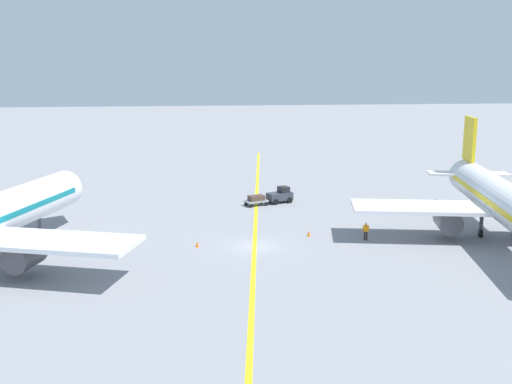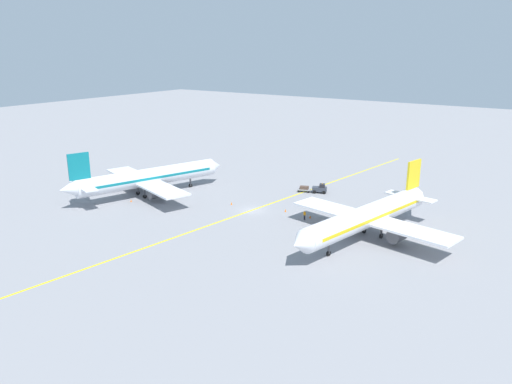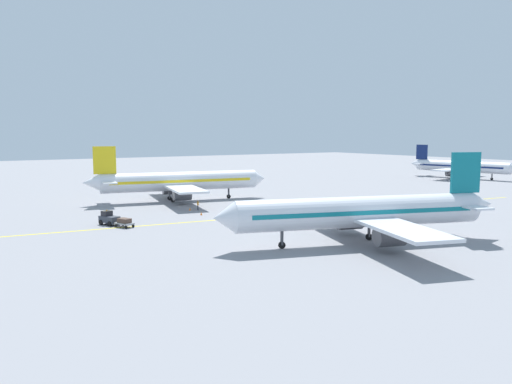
# 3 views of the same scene
# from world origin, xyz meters

# --- Properties ---
(ground_plane) EXTENTS (400.00, 400.00, 0.00)m
(ground_plane) POSITION_xyz_m (0.00, 0.00, 0.00)
(ground_plane) COLOR gray
(apron_yellow_centreline) EXTENTS (16.14, 119.02, 0.01)m
(apron_yellow_centreline) POSITION_xyz_m (0.00, 0.00, 0.00)
(apron_yellow_centreline) COLOR yellow
(apron_yellow_centreline) RESTS_ON ground
(airplane_at_gate) EXTENTS (28.48, 35.34, 10.60)m
(airplane_at_gate) POSITION_xyz_m (-23.29, 1.40, 3.71)
(airplane_at_gate) COLOR white
(airplane_at_gate) RESTS_ON ground
(baggage_tug_dark) EXTENTS (3.34, 2.60, 2.11)m
(baggage_tug_dark) POSITION_xyz_m (-5.23, -17.51, 0.90)
(baggage_tug_dark) COLOR #333842
(baggage_tug_dark) RESTS_ON ground
(baggage_cart_trailing) EXTENTS (2.93, 2.26, 1.24)m
(baggage_cart_trailing) POSITION_xyz_m (-2.16, -16.30, 0.76)
(baggage_cart_trailing) COLOR gray
(baggage_cart_trailing) RESTS_ON ground
(ground_crew_worker) EXTENTS (0.55, 0.33, 1.68)m
(ground_crew_worker) POSITION_xyz_m (-10.72, -0.82, 0.91)
(ground_crew_worker) COLOR #23232D
(ground_crew_worker) RESTS_ON ground
(traffic_cone_near_nose) EXTENTS (0.32, 0.32, 0.55)m
(traffic_cone_near_nose) POSITION_xyz_m (-5.64, -2.75, 0.28)
(traffic_cone_near_nose) COLOR orange
(traffic_cone_near_nose) RESTS_ON ground
(traffic_cone_mid_apron) EXTENTS (0.32, 0.32, 0.55)m
(traffic_cone_mid_apron) POSITION_xyz_m (5.20, -0.52, 0.28)
(traffic_cone_mid_apron) COLOR orange
(traffic_cone_mid_apron) RESTS_ON ground
(traffic_cone_far_edge) EXTENTS (0.32, 0.32, 0.55)m
(traffic_cone_far_edge) POSITION_xyz_m (-11.17, -2.09, 0.28)
(traffic_cone_far_edge) COLOR orange
(traffic_cone_far_edge) RESTS_ON ground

